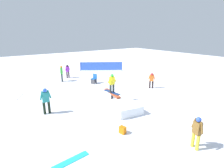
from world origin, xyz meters
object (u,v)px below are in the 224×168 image
object	(u,v)px
bystander_teal	(46,100)
main_rider_on_rail	(112,83)
bystander_green	(62,73)
loose_snowboard_cyan	(71,161)
bystander_brown	(197,131)
backpack_on_snow	(123,130)
loose_snowboard_white	(19,97)
bystander_purple	(68,70)
rail_feature	(112,94)
bystander_orange	(152,80)
folding_chair	(94,79)

from	to	relation	value
bystander_teal	main_rider_on_rail	bearing A→B (deg)	-11.28
bystander_green	bystander_teal	bearing A→B (deg)	-7.67
main_rider_on_rail	loose_snowboard_cyan	distance (m)	6.11
bystander_brown	backpack_on_snow	size ratio (longest dim) A/B	4.14
bystander_brown	loose_snowboard_white	xyz separation A→B (m)	(10.73, 5.00, -0.78)
bystander_purple	loose_snowboard_white	size ratio (longest dim) A/B	0.96
rail_feature	bystander_orange	size ratio (longest dim) A/B	1.51
bystander_purple	loose_snowboard_white	world-z (taller)	bystander_purple
bystander_brown	bystander_purple	distance (m)	13.98
bystander_orange	bystander_teal	bearing A→B (deg)	-143.75
bystander_orange	backpack_on_snow	world-z (taller)	bystander_orange
bystander_brown	bystander_teal	bearing A→B (deg)	-132.78
backpack_on_snow	bystander_green	bearing A→B (deg)	161.26
bystander_green	backpack_on_snow	bearing A→B (deg)	14.51
loose_snowboard_cyan	backpack_on_snow	bearing A→B (deg)	-177.82
bystander_teal	folding_chair	world-z (taller)	bystander_teal
loose_snowboard_white	backpack_on_snow	xyz separation A→B (m)	(-8.17, -3.27, 0.16)
rail_feature	loose_snowboard_cyan	bearing A→B (deg)	139.11
main_rider_on_rail	backpack_on_snow	size ratio (longest dim) A/B	4.15
rail_feature	folding_chair	distance (m)	4.68
bystander_purple	backpack_on_snow	bearing A→B (deg)	59.37
bystander_brown	bystander_orange	world-z (taller)	bystander_brown
rail_feature	bystander_orange	distance (m)	4.45
bystander_purple	backpack_on_snow	distance (m)	11.58
main_rider_on_rail	bystander_green	bearing A→B (deg)	1.40
rail_feature	loose_snowboard_white	bearing A→B (deg)	56.76
main_rider_on_rail	bystander_green	xyz separation A→B (m)	(6.90, 1.01, -0.44)
backpack_on_snow	loose_snowboard_white	bearing A→B (deg)	-172.27
loose_snowboard_cyan	backpack_on_snow	world-z (taller)	backpack_on_snow
bystander_green	loose_snowboard_cyan	bearing A→B (deg)	0.83
bystander_green	loose_snowboard_white	world-z (taller)	bystander_green
bystander_green	folding_chair	xyz separation A→B (m)	(-2.38, -2.18, -0.44)
bystander_purple	bystander_brown	bearing A→B (deg)	68.08
bystander_orange	backpack_on_snow	xyz separation A→B (m)	(-4.01, 6.28, -0.57)
bystander_teal	rail_feature	bearing A→B (deg)	-11.28
bystander_brown	loose_snowboard_cyan	size ratio (longest dim) A/B	1.00
bystander_orange	main_rider_on_rail	bearing A→B (deg)	-136.09
backpack_on_snow	rail_feature	bearing A→B (deg)	137.93
bystander_purple	bystander_green	world-z (taller)	bystander_green
bystander_purple	bystander_teal	distance (m)	8.34
bystander_green	backpack_on_snow	xyz separation A→B (m)	(-10.40, 0.85, -0.68)
bystander_orange	loose_snowboard_white	world-z (taller)	bystander_orange
loose_snowboard_white	backpack_on_snow	bearing A→B (deg)	-129.27
main_rider_on_rail	loose_snowboard_white	distance (m)	7.05
bystander_green	bystander_orange	bearing A→B (deg)	59.50
folding_chair	backpack_on_snow	distance (m)	8.58
bystander_purple	folding_chair	distance (m)	3.61
rail_feature	bystander_teal	xyz separation A→B (m)	(0.67, 4.16, 0.32)
bystander_orange	backpack_on_snow	bearing A→B (deg)	-110.11
rail_feature	bystander_brown	world-z (taller)	bystander_brown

